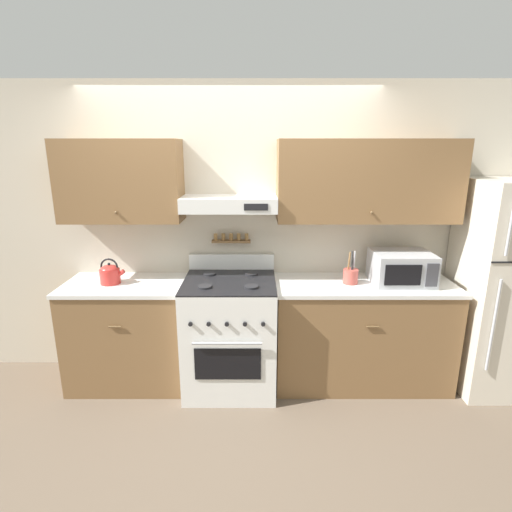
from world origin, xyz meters
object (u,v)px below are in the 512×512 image
Objects in this scene: refrigerator at (504,288)px; utensil_crock at (349,275)px; stove_range at (229,333)px; tea_kettle at (109,274)px; microwave at (400,268)px.

refrigerator is 1.28m from utensil_crock.
refrigerator is 6.40× the size of utensil_crock.
tea_kettle reaches higher than stove_range.
stove_range is 5.06× the size of tea_kettle.
tea_kettle is at bearing -179.58° from microwave.
refrigerator is at bearing -0.68° from tea_kettle.
utensil_crock is at bearing 0.00° from tea_kettle.
microwave is (2.42, 0.02, 0.05)m from tea_kettle.
refrigerator is (2.28, 0.01, 0.40)m from stove_range.
tea_kettle is (-3.28, 0.04, 0.11)m from refrigerator.
stove_range is at bearing -177.22° from microwave.
microwave is at bearing 0.42° from tea_kettle.
utensil_crock is (2.00, 0.00, -0.02)m from tea_kettle.
tea_kettle is 0.46× the size of microwave.
refrigerator reaches higher than microwave.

